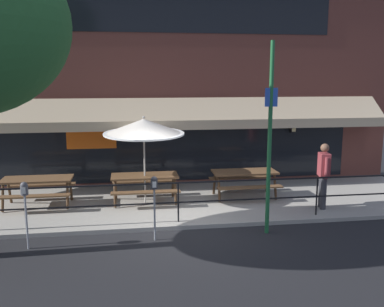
# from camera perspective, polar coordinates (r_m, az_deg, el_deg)

# --- Properties ---
(ground_plane) EXTENTS (120.00, 120.00, 0.00)m
(ground_plane) POSITION_cam_1_polar(r_m,az_deg,el_deg) (10.04, -1.62, -10.17)
(ground_plane) COLOR black
(patio_deck) EXTENTS (15.00, 4.00, 0.10)m
(patio_deck) POSITION_cam_1_polar(r_m,az_deg,el_deg) (11.91, -2.78, -6.61)
(patio_deck) COLOR #9E998E
(patio_deck) RESTS_ON ground
(restaurant_building) EXTENTS (15.00, 1.60, 7.84)m
(restaurant_building) POSITION_cam_1_polar(r_m,az_deg,el_deg) (13.61, -3.88, 11.88)
(restaurant_building) COLOR brown
(restaurant_building) RESTS_ON ground
(patio_railing) EXTENTS (13.84, 0.04, 0.97)m
(patio_railing) POSITION_cam_1_polar(r_m,az_deg,el_deg) (10.07, -1.85, -5.32)
(patio_railing) COLOR black
(patio_railing) RESTS_ON patio_deck
(picnic_table_left) EXTENTS (1.80, 1.42, 0.76)m
(picnic_table_left) POSITION_cam_1_polar(r_m,az_deg,el_deg) (11.98, -19.92, -3.86)
(picnic_table_left) COLOR brown
(picnic_table_left) RESTS_ON patio_deck
(picnic_table_centre) EXTENTS (1.80, 1.42, 0.76)m
(picnic_table_centre) POSITION_cam_1_polar(r_m,az_deg,el_deg) (11.70, -6.31, -3.62)
(picnic_table_centre) COLOR brown
(picnic_table_centre) RESTS_ON patio_deck
(picnic_table_right) EXTENTS (1.80, 1.42, 0.76)m
(picnic_table_right) POSITION_cam_1_polar(r_m,az_deg,el_deg) (12.20, 7.01, -3.06)
(picnic_table_right) COLOR brown
(picnic_table_right) RESTS_ON patio_deck
(patio_umbrella_centre) EXTENTS (2.14, 2.14, 2.38)m
(patio_umbrella_centre) POSITION_cam_1_polar(r_m,az_deg,el_deg) (11.35, -6.44, 3.51)
(patio_umbrella_centre) COLOR #B7B2A8
(patio_umbrella_centre) RESTS_ON patio_deck
(pedestrian_walking) EXTENTS (0.31, 0.61, 1.71)m
(pedestrian_walking) POSITION_cam_1_polar(r_m,az_deg,el_deg) (11.55, 17.13, -2.42)
(pedestrian_walking) COLOR #333338
(pedestrian_walking) RESTS_ON patio_deck
(parking_meter_near) EXTENTS (0.15, 0.16, 1.42)m
(parking_meter_near) POSITION_cam_1_polar(r_m,az_deg,el_deg) (9.28, -21.42, -5.18)
(parking_meter_near) COLOR gray
(parking_meter_near) RESTS_ON ground
(parking_meter_far) EXTENTS (0.15, 0.16, 1.42)m
(parking_meter_far) POSITION_cam_1_polar(r_m,az_deg,el_deg) (9.14, -5.06, -4.71)
(parking_meter_far) COLOR gray
(parking_meter_far) RESTS_ON ground
(street_sign_pole) EXTENTS (0.28, 0.09, 4.25)m
(street_sign_pole) POSITION_cam_1_polar(r_m,az_deg,el_deg) (9.49, 10.32, 2.09)
(street_sign_pole) COLOR #1E6033
(street_sign_pole) RESTS_ON ground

